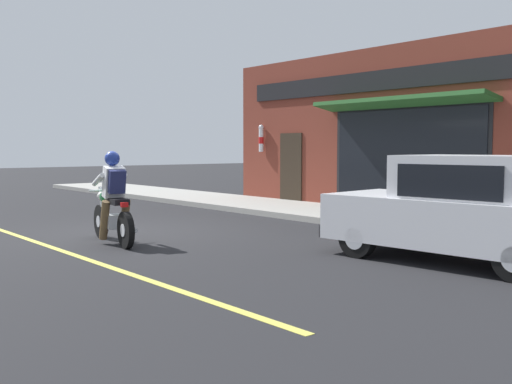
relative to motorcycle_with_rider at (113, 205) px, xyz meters
name	(u,v)px	position (x,y,z in m)	size (l,w,h in m)	color
ground_plane	(127,233)	(0.79, 0.99, -0.68)	(80.00, 80.00, 0.00)	black
sidewalk_curb	(240,203)	(5.98, 3.99, -0.61)	(2.60, 22.00, 0.14)	#9E9B93
storefront_building	(372,131)	(7.51, 0.38, 1.43)	(1.25, 10.07, 4.20)	maroon
motorcycle_with_rider	(113,205)	(0.00, 0.00, 0.00)	(0.65, 2.01, 1.62)	black
car_hatchback	(459,210)	(3.07, -4.86, 0.09)	(1.97, 3.91, 1.57)	black
traffic_cone	(494,217)	(5.46, -4.11, -0.25)	(0.36, 0.36, 0.60)	black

